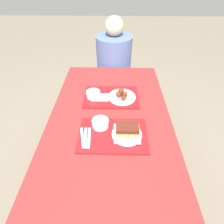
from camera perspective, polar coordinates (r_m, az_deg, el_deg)
ground_plane at (r=1.89m, az=-0.51°, el=-17.33°), size 12.00×12.00×0.00m
picnic_table at (r=1.38m, az=-0.67°, el=-3.73°), size 0.90×1.48×0.73m
picnic_bench_far at (r=2.30m, az=0.10°, el=8.87°), size 0.85×0.28×0.44m
tray_near at (r=1.17m, az=0.32°, el=-7.49°), size 0.45×0.30×0.01m
tray_far at (r=1.48m, az=-0.22°, el=5.00°), size 0.45×0.30×0.01m
bowl_coleslaw_near at (r=1.20m, az=-3.83°, el=-3.57°), size 0.11×0.11×0.05m
brisket_sandwich_plate at (r=1.14m, az=4.93°, el=-6.23°), size 0.20×0.20×0.09m
plastic_fork_near at (r=1.16m, az=-8.56°, el=-8.23°), size 0.04×0.17×0.00m
plastic_knife_near at (r=1.15m, az=-7.47°, el=-8.27°), size 0.03×0.17×0.00m
plastic_spoon_near at (r=1.16m, az=-9.64°, el=-8.19°), size 0.05×0.17×0.00m
condiment_packet at (r=1.21m, az=1.18°, el=-4.77°), size 0.04×0.03×0.01m
bowl_coleslaw_far at (r=1.46m, az=-6.15°, el=5.91°), size 0.11×0.11×0.05m
wings_plate_far at (r=1.45m, az=3.24°, el=5.45°), size 0.23×0.23×0.06m
napkin_far at (r=1.46m, az=-3.84°, el=4.81°), size 0.14×0.10×0.01m
person_seated_across at (r=2.12m, az=0.65°, el=17.31°), size 0.40×0.40×0.74m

